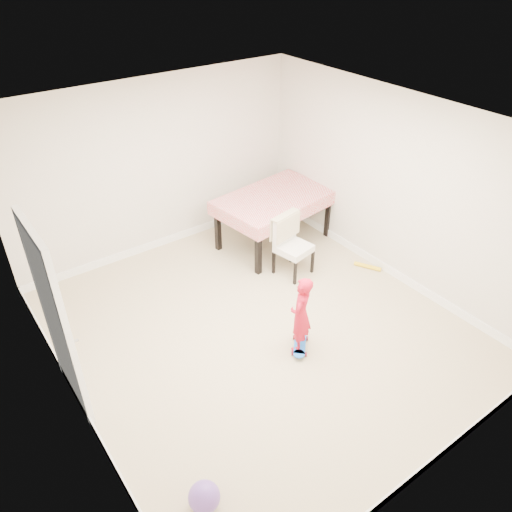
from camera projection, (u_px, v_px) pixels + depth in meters
ground at (259, 328)px, 6.28m from camera, size 5.00×5.00×0.00m
ceiling at (260, 129)px, 4.85m from camera, size 4.50×5.00×0.04m
wall_back at (158, 168)px, 7.23m from camera, size 4.50×0.04×2.60m
wall_front at (447, 376)px, 3.89m from camera, size 4.50×0.04×2.60m
wall_left at (59, 318)px, 4.47m from camera, size 0.04×5.00×2.60m
wall_right at (394, 189)px, 6.65m from camera, size 0.04×5.00×2.60m
door at (56, 323)px, 4.83m from camera, size 0.11×0.94×2.11m
baseboard_back at (166, 240)px, 7.93m from camera, size 4.50×0.02×0.12m
baseboard_front at (419, 471)px, 4.57m from camera, size 4.50×0.02×0.12m
baseboard_left at (84, 410)px, 5.15m from camera, size 0.02×5.00×0.12m
baseboard_right at (381, 265)px, 7.34m from camera, size 0.02×5.00×0.12m
dining_table at (274, 219)px, 7.77m from camera, size 1.87×1.31×0.82m
dining_chair at (294, 246)px, 7.04m from camera, size 0.59×0.66×0.90m
skateboard at (300, 345)px, 5.98m from camera, size 0.48×0.49×0.08m
child at (301, 317)px, 5.71m from camera, size 0.43×0.39×0.99m
balloon at (204, 497)px, 4.28m from camera, size 0.28×0.28×0.28m
foam_toy at (367, 266)px, 7.37m from camera, size 0.24×0.38×0.06m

